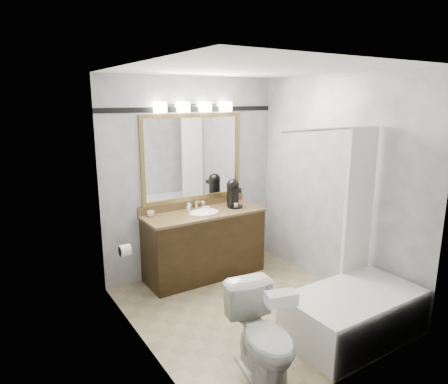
# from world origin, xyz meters

# --- Properties ---
(room) EXTENTS (2.42, 2.62, 2.52)m
(room) POSITION_xyz_m (0.00, 0.00, 1.25)
(room) COLOR gray
(room) RESTS_ON ground
(vanity) EXTENTS (1.53, 0.58, 0.97)m
(vanity) POSITION_xyz_m (0.00, 1.02, 0.44)
(vanity) COLOR black
(vanity) RESTS_ON ground
(mirror) EXTENTS (1.40, 0.04, 1.10)m
(mirror) POSITION_xyz_m (0.00, 1.28, 1.50)
(mirror) COLOR olive
(mirror) RESTS_ON room
(vanity_light_bar) EXTENTS (1.02, 0.14, 0.12)m
(vanity_light_bar) POSITION_xyz_m (0.00, 1.23, 2.13)
(vanity_light_bar) COLOR silver
(vanity_light_bar) RESTS_ON room
(accent_stripe) EXTENTS (2.40, 0.01, 0.06)m
(accent_stripe) POSITION_xyz_m (0.00, 1.29, 2.10)
(accent_stripe) COLOR black
(accent_stripe) RESTS_ON room
(bathtub) EXTENTS (1.30, 0.75, 1.96)m
(bathtub) POSITION_xyz_m (0.55, -0.90, 0.28)
(bathtub) COLOR white
(bathtub) RESTS_ON ground
(tp_roll) EXTENTS (0.11, 0.12, 0.12)m
(tp_roll) POSITION_xyz_m (-1.14, 0.66, 0.70)
(tp_roll) COLOR white
(tp_roll) RESTS_ON room
(toilet) EXTENTS (0.54, 0.79, 0.75)m
(toilet) POSITION_xyz_m (-0.56, -0.92, 0.37)
(toilet) COLOR white
(toilet) RESTS_ON ground
(tissue_box) EXTENTS (0.26, 0.19, 0.09)m
(tissue_box) POSITION_xyz_m (-0.56, -1.12, 0.79)
(tissue_box) COLOR white
(tissue_box) RESTS_ON toilet
(coffee_maker) EXTENTS (0.19, 0.24, 0.37)m
(coffee_maker) POSITION_xyz_m (0.45, 1.04, 1.04)
(coffee_maker) COLOR black
(coffee_maker) RESTS_ON vanity
(cup_left) EXTENTS (0.11, 0.11, 0.07)m
(cup_left) POSITION_xyz_m (-0.63, 1.19, 0.88)
(cup_left) COLOR white
(cup_left) RESTS_ON vanity
(soap_bottle_a) EXTENTS (0.06, 0.06, 0.10)m
(soap_bottle_a) POSITION_xyz_m (-0.14, 1.16, 0.90)
(soap_bottle_a) COLOR white
(soap_bottle_a) RESTS_ON vanity
(soap_bar) EXTENTS (0.10, 0.07, 0.03)m
(soap_bar) POSITION_xyz_m (0.09, 1.13, 0.86)
(soap_bar) COLOR beige
(soap_bar) RESTS_ON vanity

